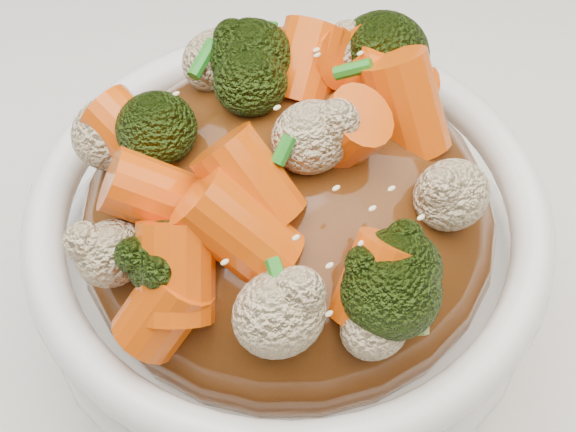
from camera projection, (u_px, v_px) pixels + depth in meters
tablecloth at (319, 291)px, 0.49m from camera, size 1.20×0.80×0.04m
bowl at (288, 260)px, 0.42m from camera, size 0.29×0.29×0.09m
sauce_base at (288, 220)px, 0.39m from camera, size 0.23×0.23×0.10m
carrots at (288, 118)px, 0.34m from camera, size 0.23×0.23×0.05m
broccoli at (288, 120)px, 0.34m from camera, size 0.23×0.23×0.05m
cauliflower at (288, 123)px, 0.34m from camera, size 0.23×0.23×0.04m
scallions at (288, 116)px, 0.34m from camera, size 0.17×0.17×0.02m
sesame_seeds at (288, 116)px, 0.34m from camera, size 0.20×0.20×0.01m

